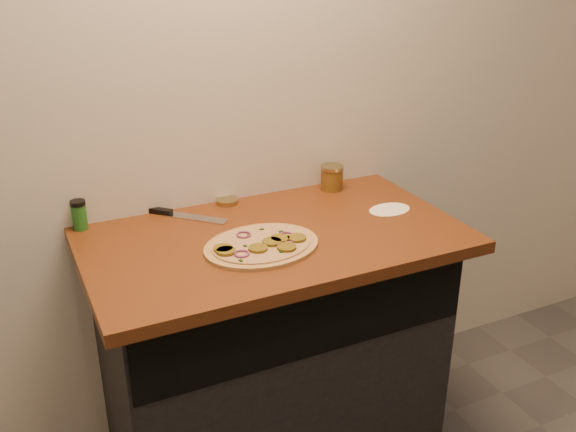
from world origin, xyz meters
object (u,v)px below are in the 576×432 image
spice_shaker (79,215)px  pizza (262,245)px  chefs_knife (174,214)px  salsa_jar (332,177)px

spice_shaker → pizza: bearing=-38.5°
pizza → spice_shaker: (-0.47, 0.38, 0.04)m
chefs_knife → salsa_jar: (0.60, -0.01, 0.04)m
pizza → salsa_jar: bearing=38.4°
spice_shaker → chefs_knife: bearing=-4.7°
chefs_knife → salsa_jar: 0.60m
salsa_jar → spice_shaker: spice_shaker is taller
salsa_jar → spice_shaker: 0.91m
chefs_knife → spice_shaker: (-0.30, 0.02, 0.04)m
pizza → salsa_jar: size_ratio=4.23×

